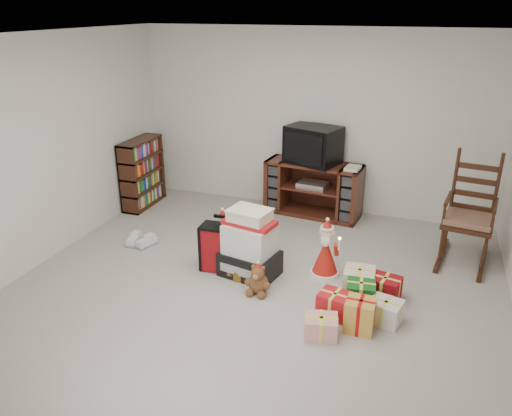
# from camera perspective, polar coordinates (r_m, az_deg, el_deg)

# --- Properties ---
(room) EXTENTS (5.01, 5.01, 2.51)m
(room) POSITION_cam_1_polar(r_m,az_deg,el_deg) (4.68, -0.38, 3.52)
(room) COLOR #ADA79F
(room) RESTS_ON ground
(tv_stand) EXTENTS (1.36, 0.61, 0.75)m
(tv_stand) POSITION_cam_1_polar(r_m,az_deg,el_deg) (6.98, 6.54, 2.19)
(tv_stand) COLOR #4D2116
(tv_stand) RESTS_ON floor
(bookshelf) EXTENTS (0.27, 0.81, 0.99)m
(bookshelf) POSITION_cam_1_polar(r_m,az_deg,el_deg) (7.42, -12.87, 3.80)
(bookshelf) COLOR #391F0F
(bookshelf) RESTS_ON floor
(rocking_chair) EXTENTS (0.64, 0.94, 1.32)m
(rocking_chair) POSITION_cam_1_polar(r_m,az_deg,el_deg) (6.14, 22.97, -1.65)
(rocking_chair) COLOR #391F0F
(rocking_chair) RESTS_ON floor
(gift_pile) EXTENTS (0.67, 0.54, 0.75)m
(gift_pile) POSITION_cam_1_polar(r_m,az_deg,el_deg) (5.38, -0.71, -4.50)
(gift_pile) COLOR black
(gift_pile) RESTS_ON floor
(red_suitcase) EXTENTS (0.42, 0.23, 0.63)m
(red_suitcase) POSITION_cam_1_polar(r_m,az_deg,el_deg) (5.50, -4.04, -4.59)
(red_suitcase) COLOR maroon
(red_suitcase) RESTS_ON floor
(stocking) EXTENTS (0.29, 0.13, 0.61)m
(stocking) POSITION_cam_1_polar(r_m,az_deg,el_deg) (5.31, -2.00, -5.21)
(stocking) COLOR #0D7D1C
(stocking) RESTS_ON floor
(teddy_bear) EXTENTS (0.21, 0.19, 0.32)m
(teddy_bear) POSITION_cam_1_polar(r_m,az_deg,el_deg) (5.13, 0.26, -8.35)
(teddy_bear) COLOR brown
(teddy_bear) RESTS_ON floor
(santa_figurine) EXTENTS (0.32, 0.31, 0.66)m
(santa_figurine) POSITION_cam_1_polar(r_m,az_deg,el_deg) (5.46, 7.96, -5.21)
(santa_figurine) COLOR #AC1B12
(santa_figurine) RESTS_ON floor
(mrs_claus_figurine) EXTENTS (0.29, 0.27, 0.59)m
(mrs_claus_figurine) POSITION_cam_1_polar(r_m,az_deg,el_deg) (5.84, -3.78, -3.43)
(mrs_claus_figurine) COLOR #AC1B12
(mrs_claus_figurine) RESTS_ON floor
(sneaker_pair) EXTENTS (0.35, 0.29, 0.10)m
(sneaker_pair) POSITION_cam_1_polar(r_m,az_deg,el_deg) (6.31, -13.05, -3.73)
(sneaker_pair) COLOR silver
(sneaker_pair) RESTS_ON floor
(gift_cluster) EXTENTS (0.79, 1.15, 0.27)m
(gift_cluster) POSITION_cam_1_polar(r_m,az_deg,el_deg) (4.93, 11.62, -10.31)
(gift_cluster) COLOR #B5141B
(gift_cluster) RESTS_ON floor
(crt_television) EXTENTS (0.80, 0.69, 0.50)m
(crt_television) POSITION_cam_1_polar(r_m,az_deg,el_deg) (6.80, 6.55, 7.18)
(crt_television) COLOR black
(crt_television) RESTS_ON tv_stand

